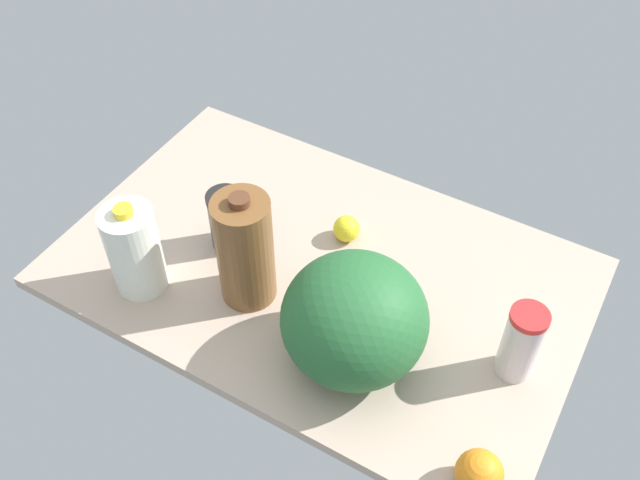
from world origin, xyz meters
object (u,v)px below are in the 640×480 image
(chocolate_milk_jug, at_px, (245,250))
(shaker_bottle, at_px, (227,220))
(watermelon, at_px, (354,319))
(lemon_near_front, at_px, (347,229))
(milk_jug, at_px, (134,250))
(orange_beside_bowl, at_px, (479,473))
(tumbler_cup, at_px, (521,343))

(chocolate_milk_jug, bearing_deg, shaker_bottle, -39.14)
(watermelon, bearing_deg, lemon_near_front, -59.24)
(watermelon, relative_size, lemon_near_front, 4.56)
(milk_jug, distance_m, orange_beside_bowl, 0.85)
(watermelon, bearing_deg, tumbler_cup, -155.46)
(watermelon, height_order, chocolate_milk_jug, chocolate_milk_jug)
(shaker_bottle, bearing_deg, chocolate_milk_jug, 140.86)
(shaker_bottle, xyz_separation_m, lemon_near_front, (-0.24, -0.15, -0.05))
(shaker_bottle, bearing_deg, tumbler_cup, 179.89)
(milk_jug, xyz_separation_m, lemon_near_front, (-0.34, -0.36, -0.08))
(milk_jug, bearing_deg, tumbler_cup, -166.09)
(milk_jug, height_order, lemon_near_front, milk_jug)
(watermelon, xyz_separation_m, milk_jug, (0.51, 0.06, -0.02))
(milk_jug, bearing_deg, chocolate_milk_jug, -156.03)
(milk_jug, distance_m, tumbler_cup, 0.84)
(milk_jug, xyz_separation_m, chocolate_milk_jug, (-0.23, -0.10, 0.03))
(lemon_near_front, height_order, orange_beside_bowl, orange_beside_bowl)
(chocolate_milk_jug, relative_size, orange_beside_bowl, 3.31)
(orange_beside_bowl, bearing_deg, tumbler_cup, -84.28)
(chocolate_milk_jug, height_order, lemon_near_front, chocolate_milk_jug)
(orange_beside_bowl, bearing_deg, lemon_near_front, -40.27)
(tumbler_cup, height_order, lemon_near_front, tumbler_cup)
(watermelon, bearing_deg, milk_jug, 7.09)
(watermelon, distance_m, tumbler_cup, 0.33)
(watermelon, bearing_deg, shaker_bottle, -18.71)
(shaker_bottle, distance_m, lemon_near_front, 0.29)
(shaker_bottle, height_order, orange_beside_bowl, shaker_bottle)
(tumbler_cup, bearing_deg, milk_jug, 13.91)
(tumbler_cup, height_order, orange_beside_bowl, tumbler_cup)
(milk_jug, relative_size, tumbler_cup, 1.28)
(tumbler_cup, xyz_separation_m, orange_beside_bowl, (-0.03, 0.27, -0.05))
(shaker_bottle, relative_size, chocolate_milk_jug, 0.53)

